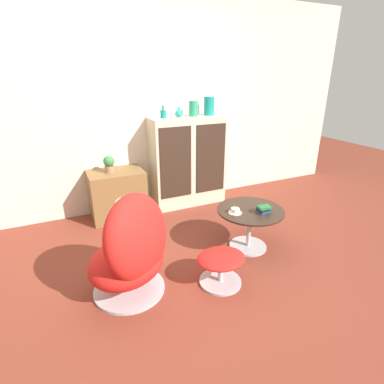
{
  "coord_description": "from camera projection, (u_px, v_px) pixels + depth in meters",
  "views": [
    {
      "loc": [
        -0.97,
        -2.07,
        1.69
      ],
      "look_at": [
        0.24,
        0.51,
        0.55
      ],
      "focal_mm": 28.0,
      "sensor_mm": 36.0,
      "label": 1
    }
  ],
  "objects": [
    {
      "name": "ground_plane",
      "position": [
        192.0,
        270.0,
        2.75
      ],
      "size": [
        12.0,
        12.0,
        0.0
      ],
      "primitive_type": "plane",
      "color": "brown"
    },
    {
      "name": "vase_inner_right",
      "position": [
        193.0,
        109.0,
        3.76
      ],
      "size": [
        0.11,
        0.11,
        0.19
      ],
      "color": "#2D8E6B",
      "rests_on": "sideboard"
    },
    {
      "name": "book_stack",
      "position": [
        264.0,
        209.0,
        2.89
      ],
      "size": [
        0.13,
        0.11,
        0.07
      ],
      "color": "#1E478C",
      "rests_on": "coffee_table"
    },
    {
      "name": "wall_back",
      "position": [
        135.0,
        107.0,
        3.66
      ],
      "size": [
        6.4,
        0.06,
        2.6
      ],
      "color": "beige",
      "rests_on": "ground_plane"
    },
    {
      "name": "vase_inner_left",
      "position": [
        179.0,
        113.0,
        3.7
      ],
      "size": [
        0.09,
        0.09,
        0.12
      ],
      "color": "teal",
      "rests_on": "sideboard"
    },
    {
      "name": "teacup",
      "position": [
        235.0,
        211.0,
        2.88
      ],
      "size": [
        0.13,
        0.13,
        0.05
      ],
      "color": "silver",
      "rests_on": "coffee_table"
    },
    {
      "name": "vase_leftmost",
      "position": [
        163.0,
        114.0,
        3.62
      ],
      "size": [
        0.07,
        0.07,
        0.15
      ],
      "color": "#147A75",
      "rests_on": "sideboard"
    },
    {
      "name": "vase_rightmost",
      "position": [
        209.0,
        106.0,
        3.84
      ],
      "size": [
        0.14,
        0.14,
        0.23
      ],
      "color": "teal",
      "rests_on": "sideboard"
    },
    {
      "name": "tv_console",
      "position": [
        118.0,
        194.0,
        3.68
      ],
      "size": [
        0.65,
        0.45,
        0.59
      ],
      "color": "brown",
      "rests_on": "ground_plane"
    },
    {
      "name": "ottoman",
      "position": [
        221.0,
        262.0,
        2.52
      ],
      "size": [
        0.42,
        0.36,
        0.29
      ],
      "color": "#B7B7BC",
      "rests_on": "ground_plane"
    },
    {
      "name": "egg_chair",
      "position": [
        132.0,
        250.0,
        2.33
      ],
      "size": [
        0.9,
        0.89,
        0.9
      ],
      "color": "#B7B7BC",
      "rests_on": "ground_plane"
    },
    {
      "name": "potted_plant",
      "position": [
        109.0,
        164.0,
        3.51
      ],
      "size": [
        0.13,
        0.13,
        0.2
      ],
      "color": "#996B4C",
      "rests_on": "tv_console"
    },
    {
      "name": "coffee_table",
      "position": [
        250.0,
        221.0,
        3.01
      ],
      "size": [
        0.66,
        0.66,
        0.43
      ],
      "color": "#B7B7BC",
      "rests_on": "ground_plane"
    },
    {
      "name": "sideboard",
      "position": [
        188.0,
        162.0,
        3.98
      ],
      "size": [
        0.98,
        0.38,
        1.18
      ],
      "color": "beige",
      "rests_on": "ground_plane"
    }
  ]
}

